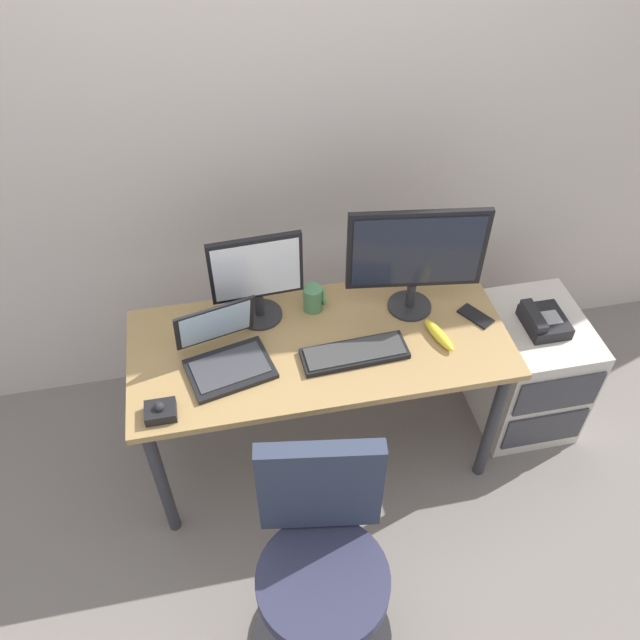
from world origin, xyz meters
name	(u,v)px	position (x,y,z in m)	size (l,w,h in m)	color
ground_plane	(320,448)	(0.00, 0.00, 0.00)	(8.00, 8.00, 0.00)	slate
back_wall	(286,102)	(0.00, 0.67, 1.40)	(6.00, 0.10, 2.80)	beige
desk	(320,356)	(0.00, 0.00, 0.64)	(1.49, 0.65, 0.73)	#9F7C4B
file_cabinet	(526,368)	(0.99, 0.04, 0.30)	(0.42, 0.53, 0.59)	beige
desk_phone	(543,321)	(0.98, 0.03, 0.63)	(0.17, 0.20, 0.09)	black
office_chair	(322,571)	(-0.15, -0.78, 0.44)	(0.52, 0.52, 0.96)	black
monitor_main	(416,255)	(0.40, 0.12, 1.01)	(0.54, 0.18, 0.48)	#262628
monitor_side	(257,275)	(-0.21, 0.19, 0.95)	(0.36, 0.18, 0.39)	#262628
keyboard	(355,353)	(0.12, -0.10, 0.74)	(0.42, 0.16, 0.03)	black
laptop	(225,352)	(-0.37, -0.03, 0.78)	(0.37, 0.35, 0.23)	black
trackball_mouse	(160,411)	(-0.62, -0.24, 0.75)	(0.11, 0.09, 0.07)	black
coffee_mug	(314,298)	(0.01, 0.19, 0.78)	(0.09, 0.08, 0.11)	#4A7E51
cell_phone	(476,316)	(0.65, 0.01, 0.73)	(0.07, 0.14, 0.01)	black
banana	(439,335)	(0.46, -0.08, 0.75)	(0.19, 0.04, 0.04)	yellow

